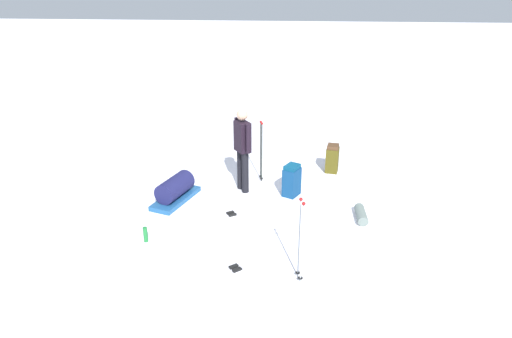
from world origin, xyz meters
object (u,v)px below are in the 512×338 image
backpack_large_dark (292,181)px  backpack_bright (332,159)px  ski_pair_far (231,215)px  ski_poles_planted_far (301,236)px  ski_poles_planted_near (261,148)px  skier_standing (243,146)px  ski_pair_near (235,269)px  thermos_bottle (145,234)px  sleeping_mat_rolled (361,214)px  gear_sled (175,190)px

backpack_large_dark → backpack_bright: 1.55m
ski_pair_far → ski_poles_planted_far: size_ratio=1.28×
backpack_large_dark → ski_poles_planted_near: size_ratio=0.50×
backpack_large_dark → ski_pair_far: bearing=131.8°
ski_poles_planted_far → ski_poles_planted_near: bearing=13.8°
skier_standing → ski_poles_planted_near: 0.67m
ski_pair_near → thermos_bottle: thermos_bottle is taller
backpack_large_dark → ski_poles_planted_far: (-2.74, -0.18, 0.39)m
backpack_large_dark → ski_poles_planted_far: ski_poles_planted_far is taller
ski_pair_far → backpack_bright: bearing=-40.8°
skier_standing → ski_pair_far: skier_standing is taller
ski_poles_planted_far → sleeping_mat_rolled: ski_poles_planted_far is taller
backpack_bright → gear_sled: 3.56m
ski_poles_planted_far → thermos_bottle: size_ratio=4.90×
gear_sled → sleeping_mat_rolled: size_ratio=2.27×
ski_poles_planted_far → gear_sled: bearing=46.6°
skier_standing → ski_poles_planted_near: (0.54, -0.32, -0.23)m
backpack_bright → gear_sled: (-1.75, 3.10, -0.08)m
ski_poles_planted_near → ski_poles_planted_far: size_ratio=1.02×
ski_pair_far → gear_sled: size_ratio=1.31×
skier_standing → ski_pair_near: bearing=-175.4°
backpack_large_dark → backpack_bright: bearing=-33.9°
ski_pair_far → ski_pair_near: bearing=-169.7°
skier_standing → gear_sled: skier_standing is taller
ski_poles_planted_near → gear_sled: size_ratio=1.04×
ski_pair_far → thermos_bottle: thermos_bottle is taller
backpack_bright → ski_poles_planted_far: (-4.03, 0.69, 0.40)m
ski_pair_near → gear_sled: bearing=34.2°
backpack_large_dark → ski_pair_near: bearing=163.7°
backpack_large_dark → gear_sled: backpack_large_dark is taller
sleeping_mat_rolled → ski_pair_near: bearing=130.8°
ski_poles_planted_far → sleeping_mat_rolled: (1.88, -1.09, -0.62)m
backpack_large_dark → sleeping_mat_rolled: bearing=-124.2°
ski_pair_far → ski_poles_planted_near: ski_poles_planted_near is taller
ski_poles_planted_near → ski_poles_planted_far: bearing=-166.2°
sleeping_mat_rolled → backpack_large_dark: bearing=55.8°
backpack_large_dark → ski_poles_planted_far: bearing=-176.3°
ski_poles_planted_near → ski_pair_far: bearing=166.2°
skier_standing → thermos_bottle: size_ratio=6.54×
ski_pair_far → backpack_bright: backpack_bright is taller
skier_standing → ski_pair_near: size_ratio=1.15×
backpack_large_dark → gear_sled: (-0.46, 2.23, -0.09)m
thermos_bottle → gear_sled: bearing=-4.0°
ski_pair_near → ski_poles_planted_near: bearing=-1.7°
gear_sled → sleeping_mat_rolled: (-0.40, -3.50, -0.13)m
skier_standing → backpack_bright: skier_standing is taller
gear_sled → ski_poles_planted_far: bearing=-133.4°
backpack_bright → thermos_bottle: (-3.26, 3.20, -0.18)m
skier_standing → gear_sled: bearing=115.7°
backpack_large_dark → thermos_bottle: 3.06m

